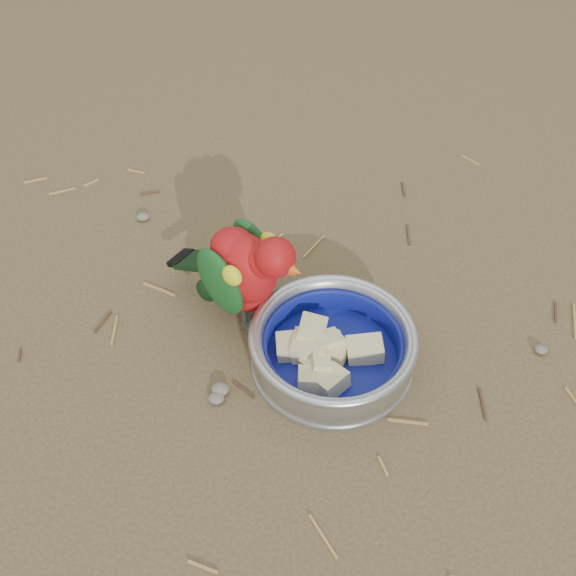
{
  "coord_description": "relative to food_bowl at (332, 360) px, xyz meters",
  "views": [
    {
      "loc": [
        -0.04,
        -0.52,
        0.68
      ],
      "look_at": [
        -0.02,
        0.05,
        0.08
      ],
      "focal_mm": 40.0,
      "sensor_mm": 36.0,
      "label": 1
    }
  ],
  "objects": [
    {
      "name": "bowl_wall",
      "position": [
        0.0,
        0.0,
        0.03
      ],
      "size": [
        0.21,
        0.21,
        0.04
      ],
      "primitive_type": null,
      "color": "#B2B2BA",
      "rests_on": "food_bowl"
    },
    {
      "name": "ground",
      "position": [
        -0.03,
        0.01,
        -0.01
      ],
      "size": [
        60.0,
        60.0,
        0.0
      ],
      "primitive_type": "plane",
      "color": "brown"
    },
    {
      "name": "lory_parrot",
      "position": [
        -0.11,
        0.08,
        0.07
      ],
      "size": [
        0.22,
        0.2,
        0.16
      ],
      "primitive_type": null,
      "rotation": [
        0.0,
        0.0,
        -2.23
      ],
      "color": "#A80F12",
      "rests_on": "ground"
    },
    {
      "name": "ground_debris",
      "position": [
        -0.04,
        0.1,
        -0.01
      ],
      "size": [
        0.9,
        0.8,
        0.01
      ],
      "primitive_type": null,
      "color": "#AE8649",
      "rests_on": "ground"
    },
    {
      "name": "fruit_wedges",
      "position": [
        0.0,
        0.0,
        0.02
      ],
      "size": [
        0.13,
        0.13,
        0.03
      ],
      "primitive_type": null,
      "color": "beige",
      "rests_on": "food_bowl"
    },
    {
      "name": "food_bowl",
      "position": [
        0.0,
        0.0,
        0.0
      ],
      "size": [
        0.21,
        0.21,
        0.02
      ],
      "primitive_type": "cylinder",
      "color": "#B2B2BA",
      "rests_on": "ground"
    }
  ]
}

